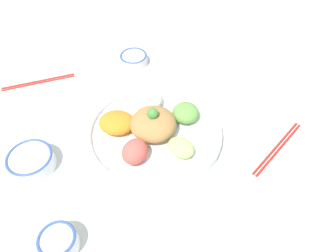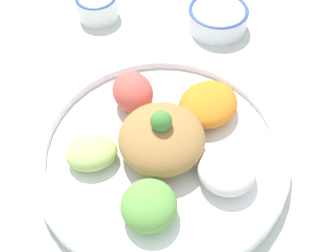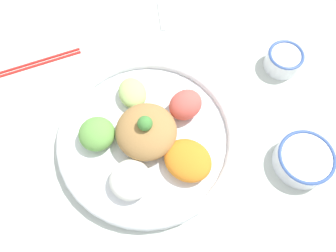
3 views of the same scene
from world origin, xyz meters
The scene contains 6 objects.
ground_plane centered at (0.00, 0.00, 0.00)m, with size 2.40×2.40×0.00m, color silver.
salad_platter centered at (0.00, -0.03, 0.03)m, with size 0.38×0.38×0.11m.
rice_bowl_blue centered at (-0.23, -0.27, 0.02)m, with size 0.12×0.12×0.04m.
sauce_bowl_dark centered at (-0.02, -0.40, 0.03)m, with size 0.08×0.08×0.05m.
chopsticks_pair_near centered at (0.32, 0.10, 0.00)m, with size 0.07×0.23×0.01m.
serving_spoon_main centered at (0.31, -0.26, 0.00)m, with size 0.13×0.08×0.01m.
Camera 3 is at (-0.23, 0.08, 0.67)m, focal length 35.00 mm.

